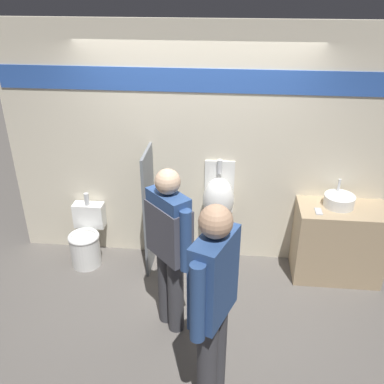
# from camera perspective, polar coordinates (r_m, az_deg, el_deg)

# --- Properties ---
(ground_plane) EXTENTS (16.00, 16.00, 0.00)m
(ground_plane) POSITION_cam_1_polar(r_m,az_deg,el_deg) (4.89, -0.20, -11.92)
(ground_plane) COLOR #5B5651
(display_wall) EXTENTS (4.25, 0.07, 2.70)m
(display_wall) POSITION_cam_1_polar(r_m,az_deg,el_deg) (4.71, 0.53, 5.78)
(display_wall) COLOR beige
(display_wall) RESTS_ON ground_plane
(sink_counter) EXTENTS (0.94, 0.51, 0.86)m
(sink_counter) POSITION_cam_1_polar(r_m,az_deg,el_deg) (5.02, 18.85, -6.38)
(sink_counter) COLOR tan
(sink_counter) RESTS_ON ground_plane
(sink_basin) EXTENTS (0.32, 0.32, 0.26)m
(sink_basin) POSITION_cam_1_polar(r_m,az_deg,el_deg) (4.81, 19.03, -1.09)
(sink_basin) COLOR white
(sink_basin) RESTS_ON sink_counter
(cell_phone) EXTENTS (0.07, 0.14, 0.01)m
(cell_phone) POSITION_cam_1_polar(r_m,az_deg,el_deg) (4.65, 16.52, -2.50)
(cell_phone) COLOR #B7B7BC
(cell_phone) RESTS_ON sink_counter
(divider_near_counter) EXTENTS (0.03, 0.52, 1.43)m
(divider_near_counter) POSITION_cam_1_polar(r_m,az_deg,el_deg) (4.80, -5.73, -2.51)
(divider_near_counter) COLOR slate
(divider_near_counter) RESTS_ON ground_plane
(urinal_near_counter) EXTENTS (0.35, 0.32, 1.28)m
(urinal_near_counter) POSITION_cam_1_polar(r_m,az_deg,el_deg) (4.75, 3.55, -0.92)
(urinal_near_counter) COLOR silver
(urinal_near_counter) RESTS_ON ground_plane
(toilet) EXTENTS (0.36, 0.52, 0.82)m
(toilet) POSITION_cam_1_polar(r_m,az_deg,el_deg) (5.20, -13.91, -6.23)
(toilet) COLOR white
(toilet) RESTS_ON ground_plane
(person_in_vest) EXTENTS (0.46, 0.47, 1.66)m
(person_in_vest) POSITION_cam_1_polar(r_m,az_deg,el_deg) (3.82, -3.04, -6.56)
(person_in_vest) COLOR #3D3D42
(person_in_vest) RESTS_ON ground_plane
(person_with_lanyard) EXTENTS (0.35, 0.58, 1.77)m
(person_with_lanyard) POSITION_cam_1_polar(r_m,az_deg,el_deg) (3.19, 2.87, -14.37)
(person_with_lanyard) COLOR #3D3D42
(person_with_lanyard) RESTS_ON ground_plane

